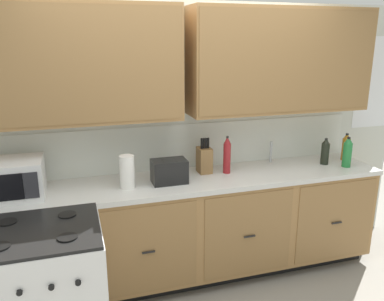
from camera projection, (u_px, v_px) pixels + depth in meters
ground_plane at (200, 296)px, 3.26m from camera, size 8.42×8.42×0.00m
wall_unit at (183, 92)px, 3.28m from camera, size 4.57×0.40×2.36m
counter_run at (190, 228)px, 3.41m from camera, size 3.40×0.64×0.93m
stove_range at (44, 297)px, 2.50m from camera, size 0.76×0.68×0.95m
microwave at (9, 179)px, 2.86m from camera, size 0.48×0.37×0.28m
toaster at (169, 171)px, 3.17m from camera, size 0.28×0.18×0.19m
knife_block at (204, 160)px, 3.41m from camera, size 0.11×0.14×0.31m
sink_faucet at (271, 152)px, 3.70m from camera, size 0.02×0.02×0.20m
paper_towel_roll at (127, 172)px, 3.05m from camera, size 0.12×0.12×0.26m
bottle_dark at (325, 152)px, 3.64m from camera, size 0.07×0.07×0.25m
bottle_red at (227, 155)px, 3.38m from camera, size 0.06×0.06×0.33m
bottle_amber at (346, 147)px, 3.76m from camera, size 0.07×0.07×0.26m
bottle_green at (347, 152)px, 3.55m from camera, size 0.08×0.08×0.28m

